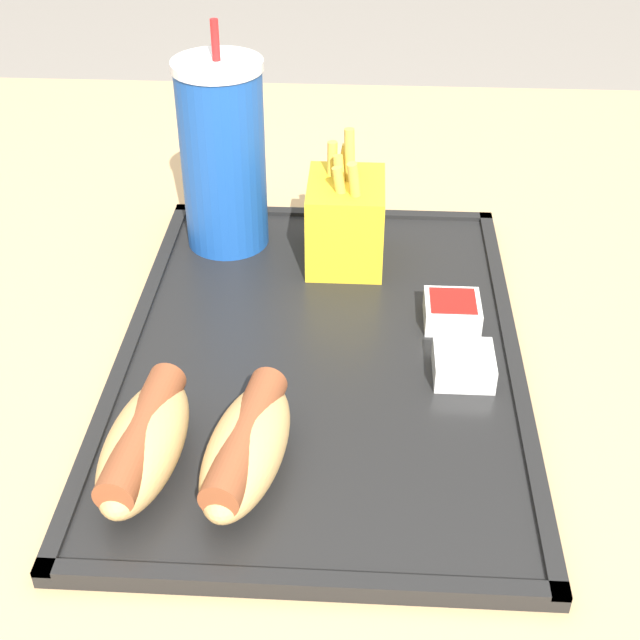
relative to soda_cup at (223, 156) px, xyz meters
The scene contains 7 objects.
food_tray 0.22m from the soda_cup, 150.15° to the right, with size 0.47×0.32×0.01m.
soda_cup is the anchor object (origin of this frame).
hot_dog_far 0.32m from the soda_cup, behind, with size 0.13×0.06×0.05m.
hot_dog_near 0.32m from the soda_cup, 169.63° to the right, with size 0.14×0.07×0.05m.
fries_carton 0.13m from the soda_cup, 103.76° to the right, with size 0.09×0.07×0.13m.
sauce_cup_mayo 0.30m from the soda_cup, 133.09° to the right, with size 0.05×0.05×0.02m.
sauce_cup_ketchup 0.25m from the soda_cup, 121.20° to the right, with size 0.05×0.05×0.02m.
Camera 1 is at (-0.55, -0.04, 1.15)m, focal length 50.00 mm.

